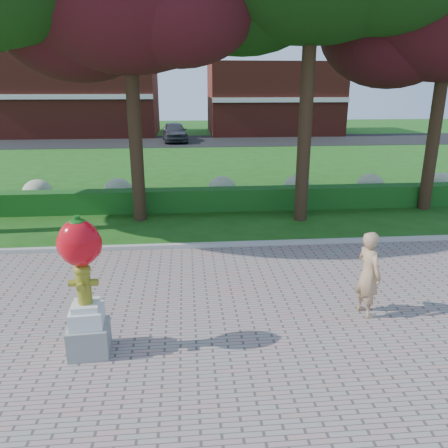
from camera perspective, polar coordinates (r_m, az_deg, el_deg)
name	(u,v)px	position (r m, az deg, el deg)	size (l,w,h in m)	color
ground	(207,297)	(9.71, -2.27, -9.48)	(100.00, 100.00, 0.00)	#1F4E13
walkway	(222,435)	(6.41, -0.31, -25.84)	(40.00, 14.00, 0.04)	gray
curb	(201,246)	(12.42, -2.96, -2.85)	(40.00, 0.18, 0.15)	#ADADA5
lawn_hedge	(197,200)	(16.14, -3.52, 3.21)	(24.00, 0.70, 0.80)	#174B15
hydrangea_row	(211,189)	(17.10, -1.71, 4.57)	(20.10, 1.10, 0.99)	#AAB58A
street	(190,141)	(36.90, -4.46, 10.77)	(50.00, 8.00, 0.02)	black
building_left	(79,96)	(43.71, -18.42, 15.62)	(14.00, 8.00, 7.00)	maroon
building_right	(273,99)	(43.46, 6.36, 15.98)	(12.00, 8.00, 6.40)	maroon
hydrant_sculpture	(83,283)	(7.57, -17.88, -7.37)	(0.71, 0.71, 2.45)	gray
woman	(368,274)	(9.04, 18.35, -6.20)	(0.63, 0.42, 1.73)	tan
parked_car	(175,132)	(36.55, -6.47, 11.90)	(1.86, 4.62, 1.57)	#38393F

